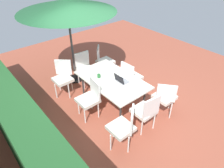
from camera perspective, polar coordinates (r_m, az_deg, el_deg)
name	(u,v)px	position (r m, az deg, el deg)	size (l,w,h in m)	color
ground_plane	(112,103)	(5.56, 0.00, -5.22)	(10.00, 10.00, 0.02)	#9E4C38
hedge_row	(21,127)	(4.40, -23.97, -10.77)	(6.30, 0.61, 1.27)	#235628
dining_table	(112,81)	(5.13, 0.00, 0.92)	(1.83, 1.09, 0.76)	silver
patio_umbrella	(67,6)	(5.65, -12.40, 20.44)	(2.55, 2.55, 2.40)	#4C4C4C
chair_southwest	(165,96)	(5.03, 14.47, -3.35)	(0.58, 0.59, 0.98)	silver
chair_west	(146,110)	(4.55, 9.39, -7.25)	(0.49, 0.48, 0.98)	silver
chair_east	(85,67)	(6.05, -7.57, 4.62)	(0.48, 0.47, 0.98)	silver
chair_northeast	(63,76)	(5.74, -13.45, 2.07)	(0.59, 0.59, 0.98)	silver
chair_northwest	(124,126)	(4.17, 3.37, -11.60)	(0.59, 0.58, 0.98)	silver
chair_north	(90,97)	(4.87, -6.17, -3.67)	(0.48, 0.49, 0.98)	silver
chair_southeast	(103,60)	(6.39, -2.43, 6.69)	(0.58, 0.59, 0.98)	silver
chair_south	(131,76)	(5.62, 5.19, 2.22)	(0.46, 0.47, 0.98)	silver
laptop	(121,80)	(4.98, 2.54, 1.11)	(0.32, 0.25, 0.21)	gray
cup	(99,76)	(5.14, -3.67, 2.25)	(0.08, 0.08, 0.09)	#286B33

